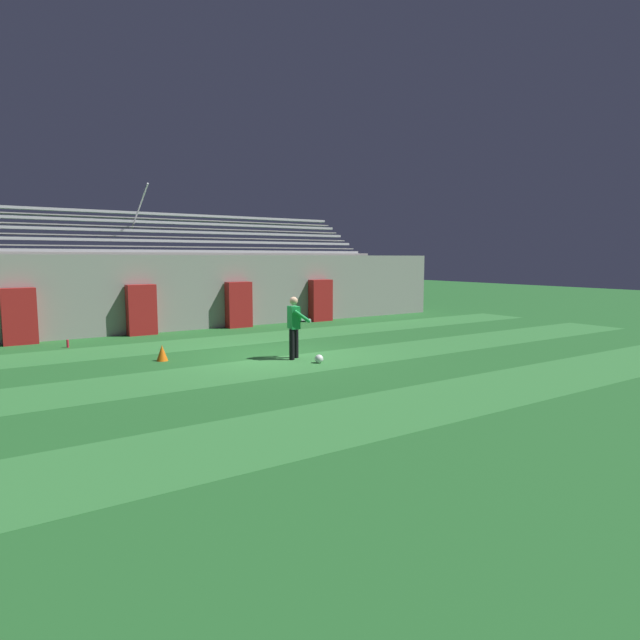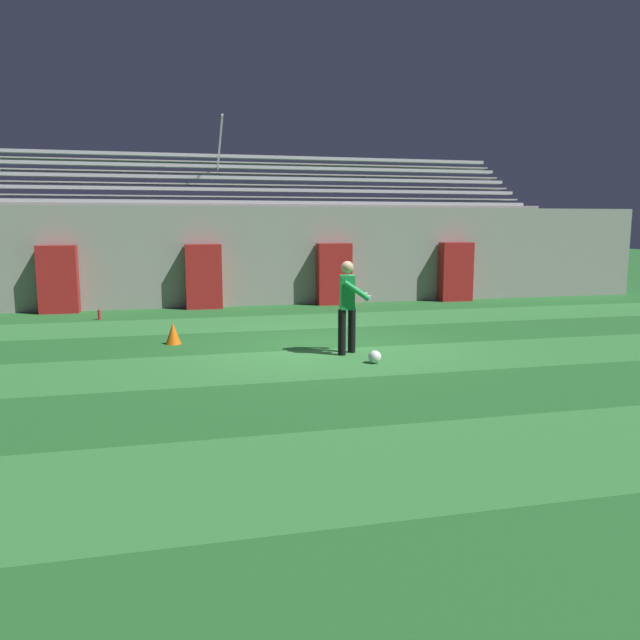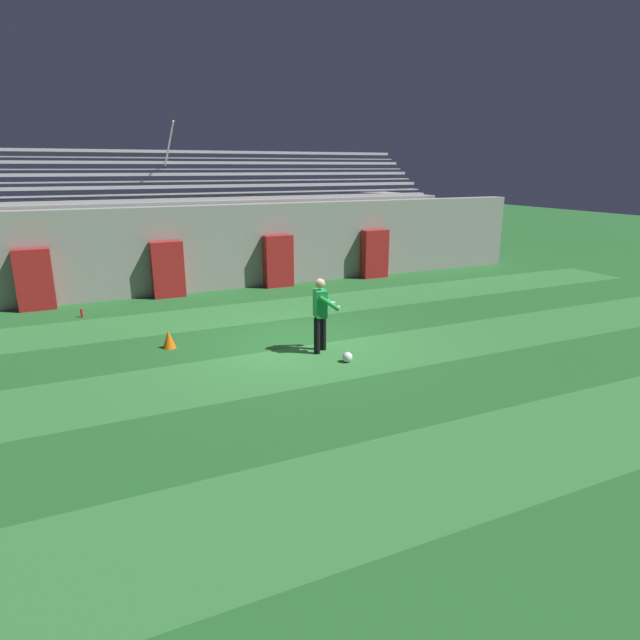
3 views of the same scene
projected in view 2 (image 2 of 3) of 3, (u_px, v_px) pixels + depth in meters
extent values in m
plane|color=#236028|center=(320.00, 346.00, 11.99)|extent=(80.00, 80.00, 0.00)
cube|color=#337A38|center=(461.00, 458.00, 6.23)|extent=(28.00, 2.26, 0.01)
cube|color=#337A38|center=(341.00, 362.00, 10.57)|extent=(28.00, 2.26, 0.01)
cube|color=#337A38|center=(290.00, 322.00, 14.90)|extent=(28.00, 2.26, 0.01)
cube|color=#999691|center=(267.00, 256.00, 18.02)|extent=(24.00, 0.60, 2.80)
cube|color=#B21E1E|center=(204.00, 277.00, 17.14)|extent=(0.98, 0.44, 1.77)
cube|color=#B21E1E|center=(334.00, 274.00, 18.01)|extent=(0.98, 0.44, 1.77)
cube|color=#B21E1E|center=(58.00, 279.00, 16.27)|extent=(0.98, 0.44, 1.77)
cube|color=#B21E1E|center=(456.00, 272.00, 18.90)|extent=(0.98, 0.44, 1.77)
cube|color=#999691|center=(256.00, 251.00, 20.27)|extent=(18.00, 3.90, 2.90)
cube|color=#B7B7BC|center=(263.00, 202.00, 18.51)|extent=(17.10, 0.36, 0.10)
cube|color=#999691|center=(264.00, 210.00, 18.35)|extent=(17.10, 0.60, 0.04)
cube|color=#B7B7BC|center=(259.00, 190.00, 19.12)|extent=(17.10, 0.36, 0.10)
cube|color=#999691|center=(260.00, 197.00, 18.96)|extent=(17.10, 0.60, 0.04)
cube|color=#B7B7BC|center=(256.00, 178.00, 19.73)|extent=(17.10, 0.36, 0.10)
cube|color=#999691|center=(257.00, 185.00, 19.57)|extent=(17.10, 0.60, 0.04)
cube|color=#B7B7BC|center=(253.00, 167.00, 20.34)|extent=(17.10, 0.36, 0.10)
cube|color=#999691|center=(254.00, 174.00, 20.18)|extent=(17.10, 0.60, 0.04)
cube|color=#B7B7BC|center=(250.00, 157.00, 20.95)|extent=(17.10, 0.36, 0.10)
cube|color=#999691|center=(251.00, 163.00, 20.80)|extent=(17.10, 0.60, 0.04)
cylinder|color=#B7B7BC|center=(219.00, 149.00, 19.09)|extent=(0.06, 2.63, 1.65)
cylinder|color=black|center=(352.00, 330.00, 11.28)|extent=(0.16, 0.16, 0.82)
cylinder|color=black|center=(342.00, 333.00, 11.05)|extent=(0.16, 0.16, 0.82)
cube|color=green|center=(347.00, 292.00, 11.06)|extent=(0.30, 0.42, 0.60)
sphere|color=tan|center=(347.00, 267.00, 10.99)|extent=(0.22, 0.22, 0.22)
cylinder|color=green|center=(353.00, 288.00, 11.30)|extent=(0.49, 0.17, 0.37)
cylinder|color=green|center=(357.00, 291.00, 10.82)|extent=(0.49, 0.17, 0.37)
cube|color=silver|center=(365.00, 295.00, 11.29)|extent=(0.13, 0.13, 0.08)
cube|color=silver|center=(368.00, 298.00, 10.89)|extent=(0.13, 0.13, 0.08)
sphere|color=white|center=(375.00, 357.00, 10.45)|extent=(0.22, 0.22, 0.22)
cone|color=orange|center=(173.00, 333.00, 12.11)|extent=(0.30, 0.30, 0.42)
cylinder|color=red|center=(99.00, 315.00, 15.24)|extent=(0.07, 0.07, 0.24)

